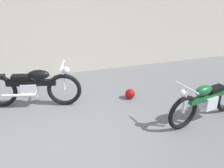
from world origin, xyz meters
The scene contains 5 objects.
ground_plane centered at (0.00, 0.00, 0.00)m, with size 40.00×40.00×0.00m, color slate.
building_wall centered at (0.00, 3.44, 1.64)m, with size 18.00×0.30×3.29m, color beige.
helmet centered at (1.93, 1.29, 0.12)m, with size 0.24×0.24×0.24m, color maroon.
motorcycle_black centered at (-0.32, 1.60, 0.49)m, with size 2.20×0.79×1.01m.
motorcycle_green centered at (3.14, 0.00, 0.45)m, with size 2.05×0.73×0.94m.
Camera 1 is at (-0.00, -3.74, 3.01)m, focal length 39.85 mm.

